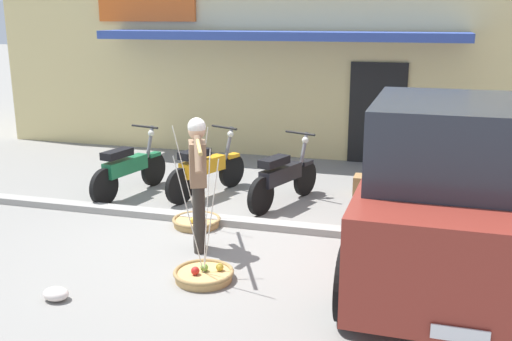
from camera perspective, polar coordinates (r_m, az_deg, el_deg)
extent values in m
plane|color=gray|center=(7.79, -3.45, -6.98)|extent=(90.00, 90.00, 0.00)
cube|color=gray|center=(8.40, -1.87, -4.97)|extent=(20.00, 0.24, 0.10)
cylinder|color=#2D2823|center=(7.53, -5.55, -4.32)|extent=(0.15, 0.15, 0.86)
cylinder|color=#2D2823|center=(7.36, -5.49, -4.78)|extent=(0.15, 0.15, 0.86)
cube|color=#84664C|center=(7.25, -5.66, 0.69)|extent=(0.32, 0.39, 0.54)
sphere|color=tan|center=(7.16, -5.74, 3.83)|extent=(0.21, 0.21, 0.21)
sphere|color=silver|center=(7.15, -5.75, 4.22)|extent=(0.22, 0.22, 0.22)
cylinder|color=#84664C|center=(7.44, -5.77, 2.40)|extent=(0.22, 0.34, 0.43)
cylinder|color=#84664C|center=(6.97, -5.60, 1.57)|extent=(0.22, 0.34, 0.43)
cylinder|color=tan|center=(7.18, -5.72, 3.16)|extent=(0.77, 1.64, 0.04)
cylinder|color=tan|center=(8.41, -5.75, -5.03)|extent=(0.64, 0.64, 0.09)
torus|color=olive|center=(8.40, -5.76, -4.71)|extent=(0.68, 0.68, 0.05)
sphere|color=yellow|center=(8.43, -5.71, -4.37)|extent=(0.08, 0.08, 0.08)
sphere|color=red|center=(8.39, -5.76, -4.44)|extent=(0.09, 0.09, 0.09)
sphere|color=yellow|center=(8.34, -5.25, -4.54)|extent=(0.09, 0.09, 0.09)
sphere|color=yellow|center=(8.26, -6.10, -4.80)|extent=(0.08, 0.08, 0.08)
sphere|color=red|center=(8.54, -5.33, -3.78)|extent=(0.08, 0.08, 0.08)
sphere|color=red|center=(8.23, -5.22, -4.81)|extent=(0.09, 0.09, 0.09)
cylinder|color=silver|center=(8.33, -5.51, 0.00)|extent=(0.01, 0.31, 1.36)
cylinder|color=silver|center=(8.18, -6.90, -0.32)|extent=(0.27, 0.16, 1.36)
cylinder|color=silver|center=(8.09, -5.23, -0.45)|extent=(0.27, 0.16, 1.36)
cylinder|color=tan|center=(6.77, -5.07, -10.11)|extent=(0.64, 0.64, 0.09)
torus|color=olive|center=(6.74, -5.08, -9.72)|extent=(0.68, 0.68, 0.05)
sphere|color=red|center=(6.68, -5.88, -9.60)|extent=(0.10, 0.10, 0.10)
sphere|color=#76B746|center=(6.75, -5.02, -9.31)|extent=(0.09, 0.09, 0.09)
sphere|color=gold|center=(6.76, -3.52, -9.28)|extent=(0.09, 0.09, 0.09)
cylinder|color=silver|center=(6.62, -4.75, -3.90)|extent=(0.01, 0.31, 1.36)
cylinder|color=silver|center=(6.48, -6.50, -4.39)|extent=(0.27, 0.16, 1.36)
cylinder|color=silver|center=(6.39, -4.38, -4.61)|extent=(0.27, 0.16, 1.36)
cylinder|color=black|center=(10.41, -9.85, 0.13)|extent=(0.20, 0.58, 0.58)
cylinder|color=black|center=(9.51, -14.43, -1.54)|extent=(0.20, 0.58, 0.58)
cube|color=#19663D|center=(10.35, -9.92, 1.52)|extent=(0.20, 0.30, 0.06)
cube|color=#19663D|center=(9.82, -12.48, 0.43)|extent=(0.39, 0.92, 0.24)
cube|color=black|center=(9.64, -13.25, 1.58)|extent=(0.33, 0.59, 0.12)
cylinder|color=slate|center=(10.25, -10.29, 2.11)|extent=(0.12, 0.30, 0.76)
cylinder|color=black|center=(10.11, -10.67, 4.18)|extent=(0.54, 0.15, 0.04)
sphere|color=silver|center=(10.26, -10.08, 3.56)|extent=(0.11, 0.11, 0.11)
cylinder|color=black|center=(10.18, -2.36, 0.00)|extent=(0.29, 0.57, 0.58)
cylinder|color=black|center=(9.31, -7.33, -1.53)|extent=(0.29, 0.57, 0.58)
cube|color=orange|center=(10.12, -2.38, 1.43)|extent=(0.24, 0.31, 0.06)
cube|color=orange|center=(9.61, -5.17, 0.41)|extent=(0.53, 0.91, 0.24)
cube|color=black|center=(9.43, -5.95, 1.61)|extent=(0.42, 0.60, 0.12)
cylinder|color=slate|center=(10.02, -2.76, 2.04)|extent=(0.17, 0.30, 0.76)
cylinder|color=black|center=(9.88, -3.09, 4.17)|extent=(0.51, 0.24, 0.04)
sphere|color=silver|center=(10.02, -2.47, 3.52)|extent=(0.11, 0.11, 0.11)
cylinder|color=black|center=(9.74, 4.76, -0.74)|extent=(0.28, 0.57, 0.58)
cylinder|color=black|center=(8.74, 0.48, -2.49)|extent=(0.28, 0.57, 0.58)
cube|color=black|center=(9.67, 4.79, 0.76)|extent=(0.23, 0.31, 0.06)
cube|color=black|center=(9.09, 2.40, -0.38)|extent=(0.50, 0.91, 0.24)
cube|color=black|center=(8.89, 1.77, 0.87)|extent=(0.40, 0.60, 0.12)
cylinder|color=slate|center=(9.56, 4.49, 1.39)|extent=(0.16, 0.30, 0.76)
cylinder|color=black|center=(9.41, 4.28, 3.61)|extent=(0.52, 0.22, 0.04)
sphere|color=silver|center=(9.57, 4.78, 2.93)|extent=(0.11, 0.11, 0.11)
cube|color=maroon|center=(7.03, 18.81, -2.78)|extent=(1.98, 4.73, 0.96)
cube|color=#282D38|center=(6.03, 19.66, 2.76)|extent=(1.78, 1.91, 0.76)
cube|color=maroon|center=(7.92, 18.99, 3.46)|extent=(1.85, 2.38, 0.08)
cylinder|color=black|center=(5.87, 9.29, -10.70)|extent=(0.27, 0.76, 0.76)
cylinder|color=black|center=(8.58, 12.00, -2.53)|extent=(0.27, 0.76, 0.76)
cube|color=silver|center=(4.98, 19.07, -14.75)|extent=(0.44, 0.02, 0.12)
cube|color=#DBC684|center=(14.58, 4.86, 11.64)|extent=(13.00, 5.00, 4.20)
cube|color=#334CA3|center=(11.63, 1.94, 12.87)|extent=(7.15, 1.00, 0.16)
cube|color=black|center=(11.94, 11.60, 5.39)|extent=(1.10, 0.06, 2.00)
ellipsoid|color=silver|center=(6.63, -18.75, -11.21)|extent=(0.28, 0.22, 0.14)
cube|color=olive|center=(9.92, 10.69, -1.43)|extent=(0.44, 0.36, 0.32)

